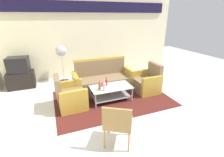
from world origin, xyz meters
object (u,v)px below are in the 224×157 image
Objects in this scene: armchair_left at (70,97)px; bottle_brown at (100,86)px; tv_stand at (21,80)px; television at (18,65)px; cup at (103,84)px; bottle_clear at (104,86)px; armchair_right at (147,83)px; coffee_table at (111,91)px; wicker_chair at (118,122)px; couch at (103,80)px; bottle_red at (106,82)px; pedestal_fan at (61,53)px.

armchair_left reaches higher than bottle_brown.
television is (0.00, 0.00, 0.50)m from tv_stand.
tv_stand is 0.50m from television.
bottle_brown is 0.21m from cup.
bottle_clear is at bearing 74.36° from armchair_left.
armchair_right is at bearing 1.12° from cup.
coffee_table is at bearing -38.02° from tv_stand.
armchair_right is at bearing 6.76° from coffee_table.
coffee_table is 1.68m from wicker_chair.
television is (-1.31, 1.82, 0.47)m from armchair_left.
bottle_clear is (-0.25, -0.88, 0.21)m from couch.
bottle_red is 0.30× the size of tv_stand.
tv_stand is at bearing -146.10° from armchair_left.
couch is 1.64× the size of coffee_table.
wicker_chair is at bearing 78.17° from couch.
couch is 2.65m from tv_stand.
bottle_brown is 0.28× the size of wicker_chair.
wicker_chair is at bearing -61.23° from tv_stand.
tv_stand is 1.25× the size of television.
cup is at bearing 90.48° from armchair_right.
television reaches higher than armchair_right.
cup is at bearing 48.67° from bottle_brown.
cup is 0.08× the size of pedestal_fan.
tv_stand is (-3.60, 1.72, -0.03)m from armchair_right.
television is 0.76× the size of wicker_chair.
bottle_clear is 2.96m from tv_stand.
pedestal_fan is (-0.96, 1.80, 0.51)m from bottle_red.
couch is at bearing 109.06° from wicker_chair.
couch reaches higher than cup.
couch is 7.57× the size of bottle_brown.
armchair_left reaches higher than bottle_red.
bottle_red is (-0.09, 0.11, 0.23)m from coffee_table.
bottle_clear is (0.84, -0.21, 0.23)m from armchair_left.
bottle_red is (0.24, 0.15, 0.00)m from bottle_brown.
wicker_chair is (-1.70, -1.73, 0.21)m from armchair_right.
pedestal_fan is (-0.86, 1.80, 0.55)m from cup.
wicker_chair is at bearing -80.77° from pedestal_fan.
pedestal_fan reaches higher than bottle_red.
wicker_chair is at bearing 134.91° from armchair_right.
pedestal_fan is (0.02, 1.87, 0.73)m from armchair_left.
cup is 0.16× the size of television.
wicker_chair is at bearing -99.70° from cup.
cup is at bearing 80.61° from bottle_clear.
armchair_left is at bearing 130.92° from television.
wicker_chair is (0.57, -3.50, -0.52)m from pedestal_fan.
wicker_chair is at bearing -95.71° from bottle_brown.
television is at bearing -146.15° from armchair_left.
bottle_brown reaches higher than cup.
television reaches higher than bottle_clear.
bottle_red is at bearing 61.94° from bottle_clear.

